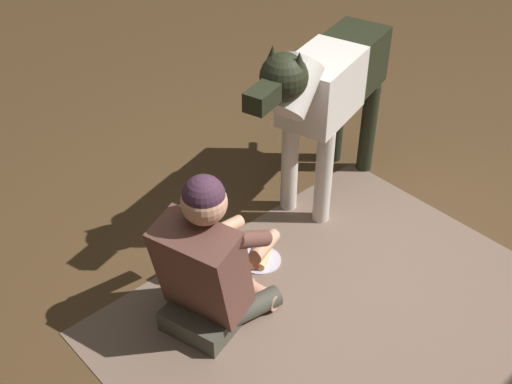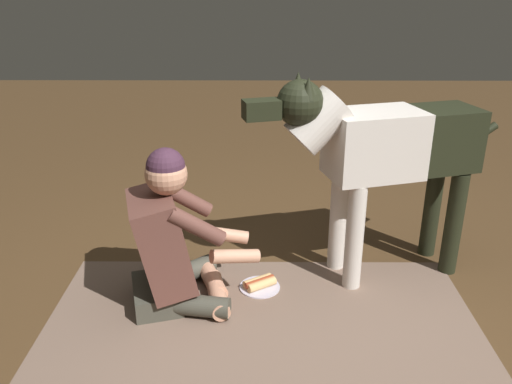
% 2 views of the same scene
% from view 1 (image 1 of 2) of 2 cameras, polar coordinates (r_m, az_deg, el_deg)
% --- Properties ---
extents(ground_plane, '(13.22, 13.22, 0.00)m').
position_cam_1_polar(ground_plane, '(3.52, 8.72, -8.36)').
color(ground_plane, '#4E371F').
extents(area_rug, '(2.19, 1.91, 0.01)m').
position_cam_1_polar(area_rug, '(3.32, 8.56, -11.78)').
color(area_rug, '#755D4E').
rests_on(area_rug, ground).
extents(person_sitting_on_floor, '(0.72, 0.59, 0.87)m').
position_cam_1_polar(person_sitting_on_floor, '(3.10, -4.21, -6.39)').
color(person_sitting_on_floor, '#464539').
rests_on(person_sitting_on_floor, ground).
extents(large_dog, '(1.45, 0.55, 1.19)m').
position_cam_1_polar(large_dog, '(3.68, 6.20, 9.06)').
color(large_dog, silver).
rests_on(large_dog, ground).
extents(hot_dog_on_plate, '(0.23, 0.23, 0.06)m').
position_cam_1_polar(hot_dog_on_plate, '(3.61, 0.40, -5.80)').
color(hot_dog_on_plate, silver).
rests_on(hot_dog_on_plate, ground).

